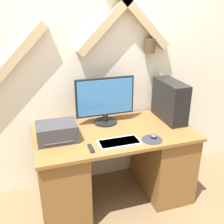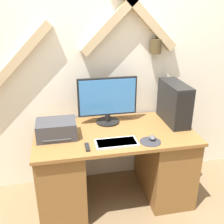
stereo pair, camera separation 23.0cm
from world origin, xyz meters
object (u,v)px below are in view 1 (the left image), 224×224
keyboard (119,142)px  computer_tower (170,101)px  monitor (105,100)px  printer (57,132)px  mouse (153,136)px  remote_control (91,148)px

keyboard → computer_tower: bearing=27.0°
monitor → printer: 0.56m
mouse → printer: bearing=164.7°
keyboard → printer: size_ratio=1.05×
keyboard → printer: (-0.48, 0.22, 0.07)m
monitor → printer: (-0.49, -0.22, -0.16)m
monitor → remote_control: 0.57m
mouse → remote_control: mouse is taller
monitor → mouse: monitor is taller
computer_tower → printer: size_ratio=1.34×
monitor → mouse: size_ratio=7.70×
keyboard → mouse: size_ratio=4.81×
mouse → computer_tower: 0.49m
printer → remote_control: size_ratio=2.70×
computer_tower → printer: computer_tower is taller
remote_control → printer: bearing=134.8°
mouse → computer_tower: bearing=44.9°
mouse → keyboard: bearing=-179.8°
monitor → keyboard: 0.49m
printer → remote_control: printer is taller
printer → remote_control: (0.24, -0.24, -0.07)m
mouse → computer_tower: (0.33, 0.32, 0.17)m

